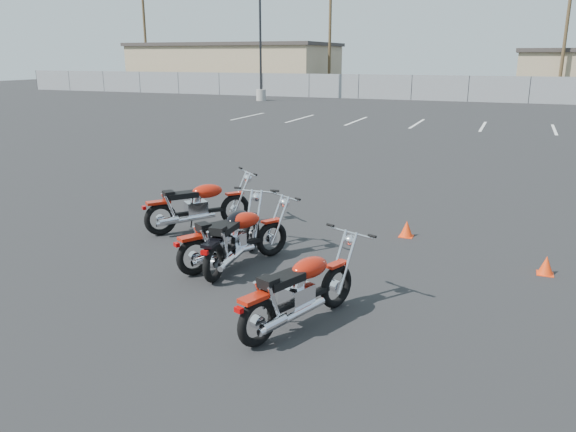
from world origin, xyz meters
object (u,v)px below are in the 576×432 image
at_px(motorcycle_front_red, 198,205).
at_px(motorcycle_second_black, 234,237).
at_px(motorcycle_third_red, 234,237).
at_px(motorcycle_rear_red, 300,290).

distance_m(motorcycle_front_red, motorcycle_second_black, 2.02).
relative_size(motorcycle_third_red, motorcycle_rear_red, 0.96).
bearing_deg(motorcycle_rear_red, motorcycle_third_red, 137.62).
relative_size(motorcycle_front_red, motorcycle_rear_red, 0.94).
distance_m(motorcycle_third_red, motorcycle_rear_red, 2.23).
xyz_separation_m(motorcycle_front_red, motorcycle_second_black, (1.46, -1.40, -0.01)).
bearing_deg(motorcycle_third_red, motorcycle_front_red, 136.50).
bearing_deg(motorcycle_rear_red, motorcycle_front_red, 137.09).
relative_size(motorcycle_front_red, motorcycle_second_black, 0.90).
bearing_deg(motorcycle_rear_red, motorcycle_second_black, 137.82).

